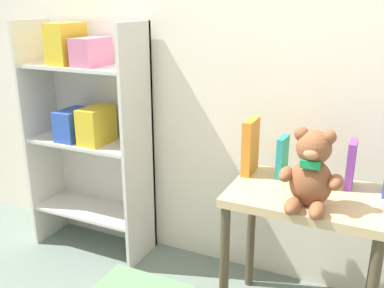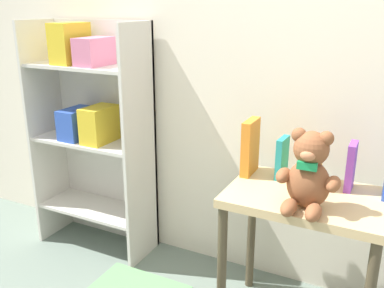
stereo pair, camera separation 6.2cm
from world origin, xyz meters
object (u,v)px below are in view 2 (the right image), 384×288
display_table (304,218)px  bookshelf_side (94,122)px  book_standing_yellow (314,162)px  teddy_bear (309,174)px  book_standing_purple (351,166)px  book_standing_orange (250,147)px  book_standing_teal (282,158)px

display_table → bookshelf_side: bearing=170.8°
book_standing_yellow → teddy_bear: bearing=-84.8°
teddy_bear → book_standing_purple: bearing=65.1°
bookshelf_side → teddy_bear: size_ratio=4.26×
display_table → book_standing_orange: (-0.29, 0.11, 0.24)m
book_standing_teal → book_standing_yellow: bearing=-4.5°
book_standing_teal → display_table: bearing=-38.8°
teddy_bear → book_standing_teal: size_ratio=1.67×
display_table → book_standing_purple: (0.14, 0.13, 0.21)m
bookshelf_side → book_standing_orange: size_ratio=5.24×
book_standing_orange → book_standing_purple: (0.43, 0.02, -0.02)m
bookshelf_side → book_standing_purple: size_ratio=6.52×
book_standing_orange → book_standing_yellow: 0.29m
teddy_bear → book_standing_orange: size_ratio=1.23×
teddy_bear → book_standing_teal: (-0.17, 0.25, -0.05)m
book_standing_orange → book_standing_teal: book_standing_orange is taller
bookshelf_side → book_standing_purple: bearing=-3.0°
bookshelf_side → book_standing_orange: 0.96m
book_standing_teal → bookshelf_side: bearing=178.7°
bookshelf_side → book_standing_purple: (1.39, -0.07, 0.00)m
book_standing_purple → book_standing_teal: bearing=-179.9°
book_standing_orange → book_standing_teal: (0.14, 0.01, -0.03)m
book_standing_purple → bookshelf_side: bearing=176.6°
book_standing_teal → book_standing_yellow: size_ratio=0.90×
book_standing_orange → book_standing_teal: 0.15m
display_table → book_standing_teal: 0.28m
bookshelf_side → book_standing_teal: size_ratio=7.13×
bookshelf_side → book_standing_purple: 1.39m
display_table → teddy_bear: teddy_bear is taller
book_standing_purple → teddy_bear: bearing=-115.4°
teddy_bear → book_standing_teal: 0.31m
teddy_bear → book_standing_orange: 0.39m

